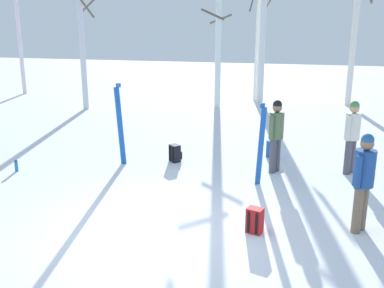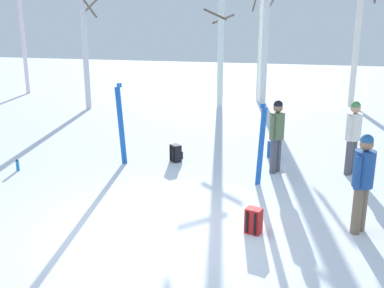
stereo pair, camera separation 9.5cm
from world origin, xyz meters
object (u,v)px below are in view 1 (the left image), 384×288
object	(u,v)px
backpack_1	(175,153)
birch_tree_0	(17,14)
birch_tree_4	(263,12)
backpack_0	(255,220)
person_2	(352,133)
backpack_2	(273,149)
birch_tree_5	(357,16)
birch_tree_2	(217,37)
birch_tree_3	(258,28)
birch_tree_1	(82,36)
person_1	(276,132)
person_0	(364,177)
ski_pair_planted_1	(120,125)
ski_pair_planted_2	(261,145)
water_bottle_0	(16,166)

from	to	relation	value
backpack_1	birch_tree_0	xyz separation A→B (m)	(-9.97, 8.48, 3.49)
birch_tree_4	backpack_0	bearing A→B (deg)	-84.95
person_2	birch_tree_0	bearing A→B (deg)	149.45
backpack_2	birch_tree_5	bearing A→B (deg)	72.09
backpack_1	birch_tree_5	distance (m)	10.80
birch_tree_2	birch_tree_3	size ratio (longest dim) A/B	0.95
birch_tree_1	birch_tree_2	world-z (taller)	birch_tree_2
person_1	backpack_2	bearing A→B (deg)	95.97
person_1	backpack_2	size ratio (longest dim) A/B	3.90
birch_tree_2	birch_tree_0	bearing A→B (deg)	173.54
person_1	person_0	bearing A→B (deg)	-59.90
person_2	person_1	bearing A→B (deg)	-169.34
person_0	birch_tree_1	world-z (taller)	birch_tree_1
birch_tree_1	birch_tree_2	xyz separation A→B (m)	(4.98, 1.68, -0.09)
ski_pair_planted_1	backpack_1	xyz separation A→B (m)	(1.24, 0.51, -0.79)
ski_pair_planted_1	birch_tree_1	size ratio (longest dim) A/B	0.36
birch_tree_5	backpack_1	bearing A→B (deg)	-118.88
person_1	backpack_0	world-z (taller)	person_1
backpack_1	birch_tree_5	xyz separation A→B (m)	(4.95, 8.98, 3.39)
person_2	ski_pair_planted_2	bearing A→B (deg)	-148.07
water_bottle_0	birch_tree_2	world-z (taller)	birch_tree_2
birch_tree_2	birch_tree_3	distance (m)	2.45
person_2	birch_tree_4	bearing A→B (deg)	108.44
ski_pair_planted_1	birch_tree_2	size ratio (longest dim) A/B	0.36
backpack_0	birch_tree_5	xyz separation A→B (m)	(2.58, 12.40, 3.39)
person_2	birch_tree_3	distance (m)	10.00
birch_tree_0	birch_tree_4	xyz separation A→B (m)	(11.27, 0.33, 0.06)
person_2	backpack_0	world-z (taller)	person_2
water_bottle_0	birch_tree_5	xyz separation A→B (m)	(8.41, 10.61, 3.47)
person_2	birch_tree_0	world-z (taller)	birch_tree_0
person_0	birch_tree_0	bearing A→B (deg)	140.89
ski_pair_planted_1	person_0	bearing A→B (deg)	-24.58
ski_pair_planted_1	backpack_2	size ratio (longest dim) A/B	4.59
backpack_0	birch_tree_4	distance (m)	12.78
person_1	birch_tree_5	size ratio (longest dim) A/B	0.25
ski_pair_planted_1	backpack_2	world-z (taller)	ski_pair_planted_1
birch_tree_3	person_2	bearing A→B (deg)	-71.28
ski_pair_planted_1	birch_tree_3	world-z (taller)	birch_tree_3
person_1	birch_tree_1	distance (m)	9.98
ski_pair_planted_1	backpack_2	bearing A→B (deg)	22.41
person_1	backpack_2	xyz separation A→B (m)	(-0.12, 1.18, -0.77)
person_2	ski_pair_planted_1	bearing A→B (deg)	-173.37
birch_tree_0	birch_tree_4	bearing A→B (deg)	1.68
birch_tree_2	birch_tree_5	size ratio (longest dim) A/B	0.83
birch_tree_5	backpack_2	bearing A→B (deg)	-107.91
water_bottle_0	birch_tree_1	bearing A→B (deg)	104.33
person_0	backpack_0	world-z (taller)	person_0
person_2	backpack_0	distance (m)	4.05
person_0	birch_tree_1	bearing A→B (deg)	137.39
backpack_0	birch_tree_5	bearing A→B (deg)	78.25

